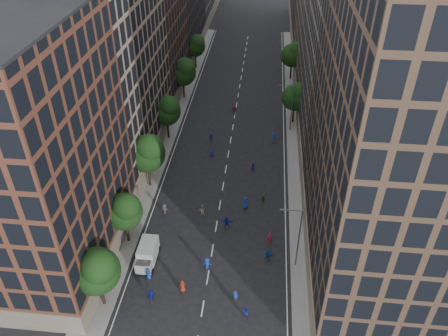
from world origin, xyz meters
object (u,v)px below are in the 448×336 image
object	(u,v)px
streetlamp_near	(297,235)
skater_1	(235,296)
streetlamp_far	(291,105)
skater_0	(148,274)
cargo_van	(147,254)
skater_2	(246,312)

from	to	relation	value
streetlamp_near	skater_1	distance (m)	10.06
streetlamp_near	streetlamp_far	size ratio (longest dim) A/B	1.00
streetlamp_far	skater_1	size ratio (longest dim) A/B	5.64
skater_0	skater_1	world-z (taller)	skater_0
streetlamp_far	skater_1	distance (m)	39.83
streetlamp_near	skater_0	distance (m)	18.36
skater_0	cargo_van	bearing A→B (deg)	-66.08
cargo_van	skater_0	bearing A→B (deg)	-74.16
skater_0	skater_1	size ratio (longest dim) A/B	1.01
skater_0	skater_1	xyz separation A→B (m)	(10.60, -2.07, -0.01)
skater_2	streetlamp_near	bearing A→B (deg)	-104.91
skater_1	streetlamp_near	bearing A→B (deg)	-125.90
cargo_van	skater_2	xyz separation A→B (m)	(12.74, -6.85, -0.54)
streetlamp_far	streetlamp_near	bearing A→B (deg)	-90.00
skater_0	skater_1	bearing A→B (deg)	177.03
skater_0	skater_2	xyz separation A→B (m)	(11.97, -4.12, -0.03)
streetlamp_far	skater_2	distance (m)	41.63
streetlamp_near	streetlamp_far	distance (m)	33.00
streetlamp_near	skater_2	bearing A→B (deg)	-124.04
cargo_van	streetlamp_far	bearing A→B (deg)	62.04
skater_0	skater_2	size ratio (longest dim) A/B	1.04
streetlamp_far	skater_1	world-z (taller)	streetlamp_far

